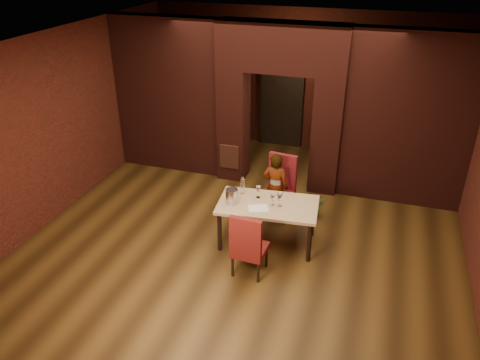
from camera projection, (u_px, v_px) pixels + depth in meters
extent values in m
plane|color=#4D3213|center=(249.00, 232.00, 8.09)|extent=(8.00, 8.00, 0.00)
cube|color=silver|center=(251.00, 43.00, 6.61)|extent=(7.00, 8.00, 0.04)
cube|color=maroon|center=(300.00, 81.00, 10.72)|extent=(7.00, 0.04, 3.20)
cube|color=maroon|center=(114.00, 327.00, 3.98)|extent=(7.00, 0.04, 3.20)
cube|color=maroon|center=(62.00, 123.00, 8.30)|extent=(0.04, 8.00, 3.20)
cube|color=maroon|center=(234.00, 124.00, 9.50)|extent=(0.55, 0.55, 2.30)
cube|color=maroon|center=(327.00, 135.00, 8.98)|extent=(0.55, 0.55, 2.30)
cube|color=maroon|center=(282.00, 47.00, 8.50)|extent=(2.45, 0.55, 0.90)
cube|color=maroon|center=(169.00, 96.00, 9.68)|extent=(2.28, 0.35, 3.20)
cube|color=maroon|center=(408.00, 121.00, 8.39)|extent=(2.28, 0.35, 3.20)
cube|color=#9D4A2D|center=(229.00, 157.00, 9.53)|extent=(0.40, 0.03, 0.50)
cube|color=black|center=(282.00, 103.00, 11.03)|extent=(0.90, 0.08, 2.10)
cube|color=black|center=(281.00, 103.00, 11.00)|extent=(1.02, 0.04, 2.22)
cube|color=tan|center=(267.00, 223.00, 7.65)|extent=(1.67, 1.05, 0.74)
cube|color=maroon|center=(278.00, 188.00, 8.31)|extent=(0.58, 0.58, 1.14)
cube|color=maroon|center=(250.00, 242.00, 6.91)|extent=(0.50, 0.50, 1.06)
imported|color=white|center=(275.00, 187.00, 8.21)|extent=(0.47, 0.32, 1.27)
cube|color=white|center=(258.00, 208.00, 7.35)|extent=(0.37, 0.32, 0.00)
cylinder|color=#B1B1B8|center=(232.00, 196.00, 7.45)|extent=(0.20, 0.20, 0.24)
cylinder|color=white|center=(242.00, 185.00, 7.71)|extent=(0.07, 0.07, 0.30)
imported|color=#336B26|center=(313.00, 207.00, 8.44)|extent=(0.50, 0.49, 0.42)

